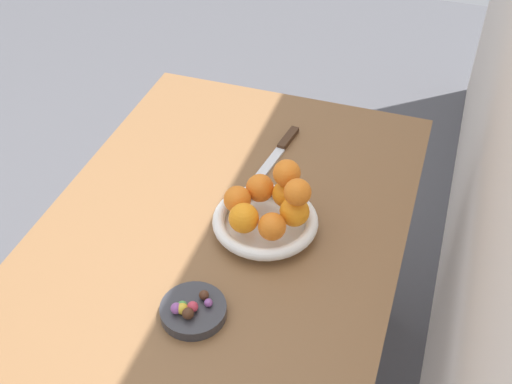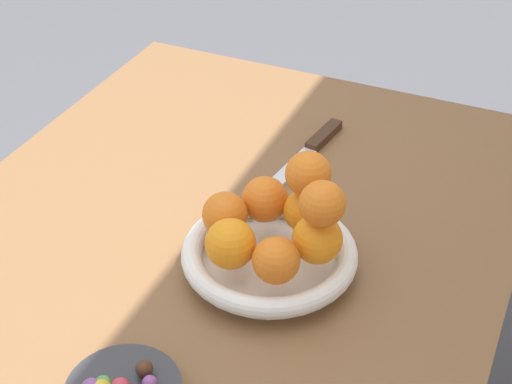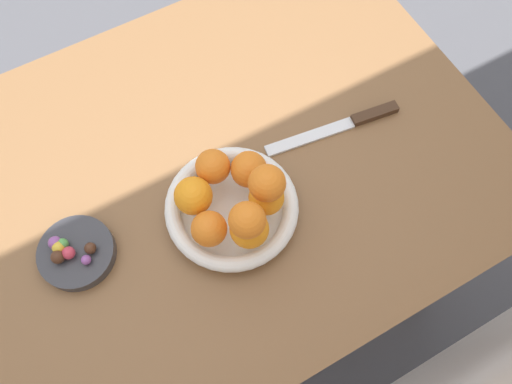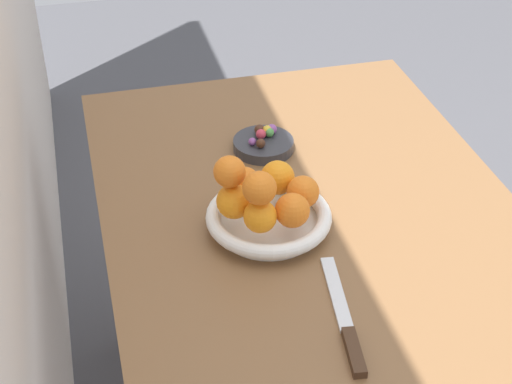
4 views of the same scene
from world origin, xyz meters
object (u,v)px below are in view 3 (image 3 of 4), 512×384
at_px(candy_ball_2, 55,243).
at_px(knife, 344,125).
at_px(orange_0, 213,167).
at_px(orange_1, 193,196).
at_px(candy_ball_6, 59,247).
at_px(orange_3, 249,229).
at_px(fruit_bowl, 232,208).
at_px(candy_ball_1, 90,248).
at_px(candy_ball_4, 61,248).
at_px(candy_ball_5, 58,257).
at_px(dining_table, 199,197).
at_px(candy_dish, 77,253).
at_px(orange_4, 266,197).
at_px(orange_2, 209,229).
at_px(orange_6, 247,220).
at_px(orange_7, 267,183).
at_px(orange_5, 249,169).
at_px(candy_ball_7, 69,253).
at_px(candy_ball_0, 63,244).
at_px(candy_ball_3, 86,260).

bearing_deg(candy_ball_2, knife, 176.99).
distance_m(orange_0, orange_1, 0.06).
bearing_deg(candy_ball_6, orange_3, 154.26).
xyz_separation_m(fruit_bowl, candy_ball_1, (0.23, -0.04, 0.01)).
bearing_deg(candy_ball_4, orange_0, 178.35).
relative_size(orange_3, knife, 0.24).
bearing_deg(candy_ball_5, dining_table, -171.78).
xyz_separation_m(candy_dish, orange_1, (-0.20, 0.03, 0.06)).
xyz_separation_m(orange_3, orange_4, (-0.05, -0.03, -0.00)).
distance_m(orange_2, candy_ball_5, 0.24).
distance_m(orange_6, candy_ball_1, 0.27).
relative_size(orange_7, candy_ball_5, 2.60).
bearing_deg(orange_7, orange_5, -90.20).
relative_size(candy_dish, candy_ball_6, 5.77).
xyz_separation_m(orange_5, candy_ball_7, (0.31, -0.03, -0.04)).
height_order(candy_ball_1, candy_ball_6, candy_ball_6).
relative_size(fruit_bowl, candy_ball_1, 11.74).
distance_m(orange_3, candy_ball_4, 0.30).
distance_m(orange_6, candy_ball_5, 0.31).
bearing_deg(dining_table, candy_dish, 8.72).
height_order(orange_0, orange_7, orange_7).
relative_size(orange_1, candy_ball_0, 3.23).
distance_m(orange_3, candy_ball_6, 0.30).
bearing_deg(orange_5, candy_ball_6, -7.45).
bearing_deg(candy_ball_2, candy_ball_0, 142.03).
bearing_deg(fruit_bowl, candy_ball_3, -7.21).
relative_size(orange_6, candy_ball_1, 2.91).
distance_m(orange_6, candy_ball_0, 0.31).
bearing_deg(candy_ball_7, orange_1, 173.43).
distance_m(dining_table, candy_ball_4, 0.27).
bearing_deg(candy_ball_7, knife, 179.79).
xyz_separation_m(dining_table, candy_ball_0, (0.24, 0.02, 0.12)).
bearing_deg(fruit_bowl, orange_1, -30.05).
height_order(orange_7, candy_ball_6, orange_7).
bearing_deg(candy_ball_7, candy_dish, -157.57).
relative_size(orange_1, orange_6, 1.12).
height_order(orange_7, knife, orange_7).
relative_size(orange_1, orange_5, 1.03).
distance_m(candy_ball_5, candy_ball_6, 0.02).
height_order(orange_2, candy_ball_7, orange_2).
distance_m(fruit_bowl, candy_ball_5, 0.28).
bearing_deg(orange_5, candy_ball_7, -4.76).
distance_m(fruit_bowl, orange_4, 0.07).
height_order(orange_4, candy_ball_6, orange_4).
xyz_separation_m(dining_table, candy_ball_6, (0.25, 0.02, 0.12)).
bearing_deg(candy_ball_6, orange_0, 178.19).
height_order(orange_0, candy_ball_7, orange_0).
height_order(candy_ball_0, candy_ball_1, same).
distance_m(candy_dish, orange_3, 0.29).
relative_size(orange_3, orange_7, 1.08).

